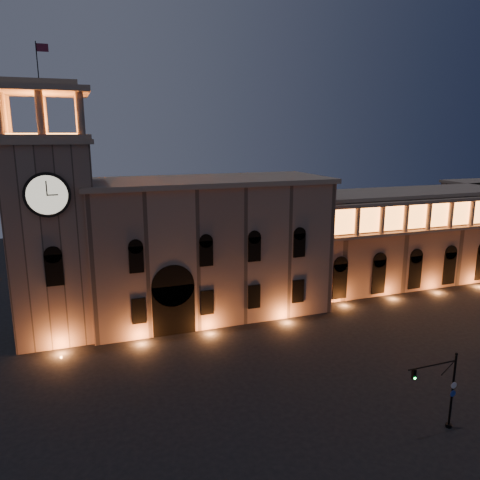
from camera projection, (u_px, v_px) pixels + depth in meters
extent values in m
plane|color=black|center=(297.00, 391.00, 42.94)|extent=(160.00, 160.00, 0.00)
cube|color=#8E6F5C|center=(209.00, 249.00, 60.57)|extent=(30.00, 12.00, 17.00)
cube|color=#9E846D|center=(207.00, 181.00, 58.61)|extent=(30.80, 12.80, 0.60)
cube|color=black|center=(173.00, 309.00, 54.87)|extent=(5.00, 1.40, 6.00)
cylinder|color=black|center=(172.00, 284.00, 54.20)|extent=(5.00, 1.40, 5.00)
cube|color=orange|center=(173.00, 311.00, 54.73)|extent=(4.20, 0.20, 5.00)
cube|color=#8E6F5C|center=(54.00, 243.00, 53.00)|extent=(9.00, 9.00, 22.00)
cube|color=#9E846D|center=(44.00, 141.00, 50.49)|extent=(9.80, 9.80, 0.50)
cylinder|color=black|center=(47.00, 195.00, 47.37)|extent=(4.60, 0.35, 4.60)
cylinder|color=beige|center=(47.00, 195.00, 47.24)|extent=(4.00, 0.12, 4.00)
cube|color=#9E846D|center=(44.00, 137.00, 50.38)|extent=(9.40, 9.40, 0.50)
cube|color=orange|center=(44.00, 134.00, 50.32)|extent=(6.80, 6.80, 0.15)
cylinder|color=#9E846D|center=(40.00, 113.00, 46.37)|extent=(0.76, 0.76, 4.20)
cylinder|color=#9E846D|center=(80.00, 113.00, 47.63)|extent=(0.76, 0.76, 4.20)
cylinder|color=#9E846D|center=(7.00, 115.00, 52.09)|extent=(0.76, 0.76, 4.20)
cylinder|color=#9E846D|center=(44.00, 115.00, 53.35)|extent=(0.76, 0.76, 4.20)
cylinder|color=#9E846D|center=(79.00, 116.00, 54.60)|extent=(0.76, 0.76, 4.20)
cylinder|color=#9E846D|center=(3.00, 114.00, 48.61)|extent=(0.76, 0.76, 4.20)
cylinder|color=#9E846D|center=(79.00, 115.00, 51.11)|extent=(0.76, 0.76, 4.20)
cube|color=#9E846D|center=(40.00, 91.00, 49.33)|extent=(9.80, 9.80, 0.60)
cube|color=#9E846D|center=(39.00, 85.00, 49.19)|extent=(7.50, 7.50, 0.60)
cylinder|color=black|center=(37.00, 61.00, 48.68)|extent=(0.10, 0.10, 4.00)
plane|color=maroon|center=(42.00, 48.00, 48.57)|extent=(1.20, 0.00, 1.20)
cube|color=#886957|center=(412.00, 238.00, 73.95)|extent=(40.00, 10.00, 14.00)
cube|color=#9E846D|center=(416.00, 192.00, 72.33)|extent=(40.60, 10.60, 0.50)
cube|color=#9E846D|center=(439.00, 230.00, 68.39)|extent=(40.00, 1.20, 0.40)
cube|color=#9E846D|center=(441.00, 201.00, 67.43)|extent=(40.00, 1.40, 0.50)
cube|color=orange|center=(437.00, 214.00, 68.41)|extent=(38.00, 0.15, 3.60)
cylinder|color=#9E846D|center=(332.00, 223.00, 61.97)|extent=(0.70, 0.70, 4.00)
cylinder|color=#9E846D|center=(357.00, 221.00, 63.29)|extent=(0.70, 0.70, 4.00)
cylinder|color=#9E846D|center=(382.00, 219.00, 64.61)|extent=(0.70, 0.70, 4.00)
cylinder|color=#9E846D|center=(406.00, 218.00, 65.92)|extent=(0.70, 0.70, 4.00)
cylinder|color=#9E846D|center=(429.00, 216.00, 67.24)|extent=(0.70, 0.70, 4.00)
cylinder|color=#9E846D|center=(451.00, 214.00, 68.56)|extent=(0.70, 0.70, 4.00)
cylinder|color=#9E846D|center=(472.00, 213.00, 69.88)|extent=(0.70, 0.70, 4.00)
cylinder|color=black|center=(452.00, 392.00, 36.96)|extent=(0.18, 0.18, 6.30)
cylinder|color=black|center=(449.00, 425.00, 37.63)|extent=(0.50, 0.50, 0.27)
sphere|color=black|center=(457.00, 354.00, 36.24)|extent=(0.25, 0.25, 0.25)
cylinder|color=black|center=(433.00, 365.00, 35.61)|extent=(4.50, 0.13, 0.11)
cube|color=black|center=(414.00, 374.00, 35.14)|extent=(0.27, 0.25, 0.77)
cylinder|color=#0CE53F|center=(415.00, 378.00, 35.06)|extent=(0.16, 0.07, 0.16)
cylinder|color=silver|center=(454.00, 385.00, 36.69)|extent=(0.54, 0.04, 0.54)
cylinder|color=navy|center=(453.00, 394.00, 36.85)|extent=(0.54, 0.04, 0.54)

